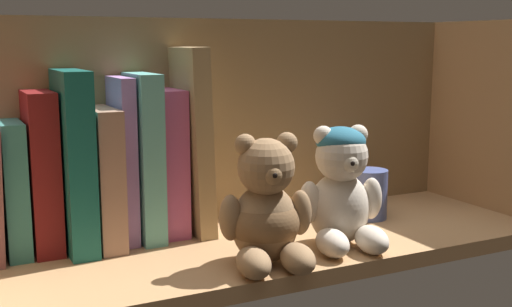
{
  "coord_description": "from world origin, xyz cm",
  "views": [
    {
      "loc": [
        -35.28,
        -70.15,
        27.15
      ],
      "look_at": [
        -0.16,
        0.0,
        13.49
      ],
      "focal_mm": 45.03,
      "sensor_mm": 36.0,
      "label": 1
    }
  ],
  "objects": [
    {
      "name": "shelf_board",
      "position": [
        0.0,
        0.0,
        1.0
      ],
      "size": [
        77.59,
        24.79,
        2.0
      ],
      "primitive_type": "cube",
      "color": "tan",
      "rests_on": "ground"
    },
    {
      "name": "shelf_back_panel",
      "position": [
        0.0,
        13.0,
        15.16
      ],
      "size": [
        79.99,
        1.2,
        30.32
      ],
      "primitive_type": "cube",
      "color": "olive",
      "rests_on": "ground"
    },
    {
      "name": "shelf_side_panel_right",
      "position": [
        39.59,
        0.0,
        15.16
      ],
      "size": [
        1.6,
        27.19,
        30.32
      ],
      "primitive_type": "cube",
      "color": "tan",
      "rests_on": "ground"
    },
    {
      "name": "book_3",
      "position": [
        -27.83,
        9.3,
        10.02
      ],
      "size": [
        2.63,
        9.45,
        16.05
      ],
      "primitive_type": "cube",
      "color": "#34776F",
      "rests_on": "shelf_board"
    },
    {
      "name": "book_4",
      "position": [
        -24.55,
        9.3,
        11.74
      ],
      "size": [
        3.3,
        9.9,
        19.47
      ],
      "primitive_type": "cube",
      "color": "maroon",
      "rests_on": "shelf_board"
    },
    {
      "name": "book_5",
      "position": [
        -20.96,
        9.3,
        12.96
      ],
      "size": [
        3.25,
        14.79,
        21.93
      ],
      "primitive_type": "cube",
      "color": "#155951",
      "rests_on": "shelf_board"
    },
    {
      "name": "book_6",
      "position": [
        -17.49,
        9.3,
        10.64
      ],
      "size": [
        3.07,
        14.08,
        17.27
      ],
      "primitive_type": "cube",
      "color": "#A27962",
      "rests_on": "shelf_board"
    },
    {
      "name": "book_7",
      "position": [
        -14.75,
        9.3,
        12.45
      ],
      "size": [
        1.79,
        9.8,
        20.9
      ],
      "primitive_type": "cube",
      "color": "#B080C7",
      "rests_on": "shelf_board"
    },
    {
      "name": "book_8",
      "position": [
        -12.11,
        9.3,
        12.66
      ],
      "size": [
        2.96,
        11.73,
        21.33
      ],
      "primitive_type": "cube",
      "rotation": [
        0.0,
        -0.0,
        0.0
      ],
      "color": "#61B1A7",
      "rests_on": "shelf_board"
    },
    {
      "name": "book_9",
      "position": [
        -8.7,
        9.3,
        11.58
      ],
      "size": [
        3.3,
        9.0,
        19.16
      ],
      "primitive_type": "cube",
      "color": "#C6558B",
      "rests_on": "shelf_board"
    },
    {
      "name": "book_10",
      "position": [
        -5.55,
        9.3,
        14.26
      ],
      "size": [
        3.2,
        12.07,
        24.58
      ],
      "primitive_type": "cube",
      "rotation": [
        0.0,
        -0.03,
        0.0
      ],
      "color": "#9C7F54",
      "rests_on": "shelf_board"
    },
    {
      "name": "teddy_bear_larger",
      "position": [
        -2.69,
        -7.62,
        7.93
      ],
      "size": [
        11.22,
        12.01,
        15.1
      ],
      "color": "#93704C",
      "rests_on": "shelf_board"
    },
    {
      "name": "teddy_bear_smaller",
      "position": [
        8.8,
        -5.78,
        9.16
      ],
      "size": [
        11.33,
        11.74,
        15.1
      ],
      "color": "beige",
      "rests_on": "shelf_board"
    },
    {
      "name": "pillar_candle",
      "position": [
        19.61,
        2.96,
        5.56
      ],
      "size": [
        5.11,
        5.11,
        7.11
      ],
      "primitive_type": "cylinder",
      "color": "#4C5B99",
      "rests_on": "shelf_board"
    }
  ]
}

